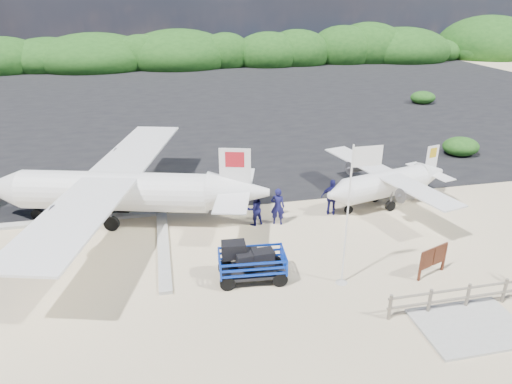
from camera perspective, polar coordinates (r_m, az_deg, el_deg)
The scene contains 14 objects.
ground at distance 19.89m, azimuth 1.77°, elevation -7.77°, with size 160.00×160.00×0.00m, color beige.
asphalt_apron at distance 47.78m, azimuth -6.95°, elevation 11.01°, with size 90.00×50.00×0.04m, color #B2B2B2, non-canonical shape.
lagoon at distance 21.30m, azimuth -23.76°, elevation -7.71°, with size 9.00×7.00×0.40m, color #B2B2B2, non-canonical shape.
walkway_pad at distance 17.62m, azimuth 25.21°, elevation -15.10°, with size 3.50×2.50×0.10m, color #B2B2B2, non-canonical shape.
vegetation_band at distance 72.32m, azimuth -9.00°, elevation 15.21°, with size 124.00×8.00×4.40m, color #B2B2B2, non-canonical shape.
fence at distance 18.50m, azimuth 24.67°, elevation -12.98°, with size 6.40×2.00×1.10m, color #B2B2B2, non-canonical shape.
baggage_cart at distance 18.31m, azimuth -0.49°, elevation -10.86°, with size 2.81×1.60×1.40m, color #0B30AF, non-canonical shape.
flagpole at distance 18.44m, azimuth 10.62°, elevation -11.05°, with size 1.13×0.47×5.63m, color white, non-canonical shape.
signboard at distance 19.82m, azimuth 20.94°, elevation -9.67°, with size 1.60×0.15×1.32m, color #572A18, non-canonical shape.
crew_a at distance 21.95m, azimuth 2.72°, elevation -1.80°, with size 0.68×0.45×1.87m, color #13134A.
crew_b at distance 21.90m, azimuth -0.17°, elevation -2.08°, with size 0.83×0.65×1.70m, color #13134A.
crew_c at distance 23.19m, azimuth 9.50°, elevation -0.64°, with size 1.11×0.46×1.89m, color #13134A.
aircraft_large at distance 47.04m, azimuth 9.68°, elevation 10.65°, with size 16.63×16.63×4.99m, color #B2B2B2, non-canonical shape.
aircraft_small at distance 50.14m, azimuth -20.85°, elevation 10.26°, with size 7.70×7.70×2.77m, color #B2B2B2, non-canonical shape.
Camera 1 is at (-4.15, -16.45, 10.40)m, focal length 32.00 mm.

